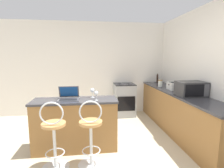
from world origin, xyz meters
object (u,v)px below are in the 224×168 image
Objects in this scene: stove_range at (124,100)px; wine_glass_short at (92,91)px; bar_stool_far at (91,135)px; bar_stool_near at (54,137)px; microwave at (191,89)px; laptop at (69,96)px; toaster at (172,86)px; wine_glass_tall at (96,93)px; pepper_mill at (157,78)px; storage_jar at (160,83)px.

stove_range is 5.30× the size of wine_glass_short.
bar_stool_near is at bearing 180.00° from bar_stool_far.
bar_stool_far is 2.06m from microwave.
laptop is 2.19m from stove_range.
microwave is at bearing -0.21° from laptop.
wine_glass_tall is at bearing -155.84° from toaster.
pepper_mill reaches higher than toaster.
pepper_mill reaches higher than wine_glass_short.
laptop is 2.27m from microwave.
pepper_mill is (2.32, 1.80, 0.07)m from laptop.
bar_stool_far is 6.03× the size of wine_glass_short.
pepper_mill is at bearing 73.86° from storage_jar.
laptop is at bearing 75.50° from bar_stool_near.
toaster is at bearing 17.18° from wine_glass_short.
toaster is 1.67× the size of storage_jar.
microwave is at bearing -60.64° from stove_range.
pepper_mill is at bearing 43.99° from bar_stool_near.
wine_glass_tall reaches higher than bar_stool_far.
stove_range is at bearing 144.30° from storage_jar.
toaster is at bearing -48.21° from stove_range.
bar_stool_far is 2.29m from toaster.
wine_glass_short is (0.04, 0.69, 0.54)m from bar_stool_far.
bar_stool_near is 2.87m from storage_jar.
bar_stool_near is 1.04m from wine_glass_short.
pepper_mill is (0.06, 1.81, -0.01)m from microwave.
microwave is 3.01× the size of storage_jar.
laptop reaches higher than wine_glass_tall.
pepper_mill reaches higher than wine_glass_tall.
microwave is at bearing 3.86° from wine_glass_tall.
bar_stool_far is 2.98× the size of laptop.
wine_glass_short reaches higher than bar_stool_near.
bar_stool_far is 3.13m from pepper_mill.
wine_glass_short reaches higher than storage_jar.
microwave is (1.89, 0.59, 0.55)m from bar_stool_far.
bar_stool_far is 2.48m from storage_jar.
storage_jar is (-0.11, 0.44, 0.00)m from toaster.
pepper_mill is at bearing 88.16° from microwave.
pepper_mill reaches higher than bar_stool_far.
stove_range is at bearing 56.78° from bar_stool_near.
storage_jar is at bearing 36.59° from wine_glass_tall.
microwave is at bearing -91.84° from pepper_mill.
microwave is (2.42, 0.59, 0.55)m from bar_stool_near.
toaster reaches higher than stove_range.
bar_stool_far is at bearing 0.00° from bar_stool_near.
bar_stool_near is 1.14× the size of stove_range.
bar_stool_far is at bearing -112.92° from stove_range.
bar_stool_near is at bearing -123.22° from stove_range.
pepper_mill is at bearing 85.06° from toaster.
wine_glass_tall is 0.63× the size of pepper_mill.
wine_glass_short is at bearing 13.15° from laptop.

